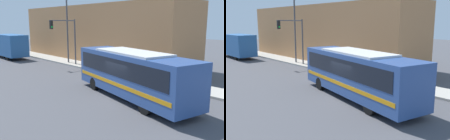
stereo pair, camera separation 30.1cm
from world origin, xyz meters
TOP-DOWN VIEW (x-y plane):
  - ground_plane at (0.00, 0.00)m, footprint 120.00×120.00m
  - sidewalk at (5.76, 20.00)m, footprint 2.53×70.00m
  - building_facade at (10.03, 14.92)m, footprint 6.00×27.83m
  - city_bus at (0.66, -0.24)m, footprint 4.49×10.70m
  - delivery_truck at (1.86, 24.36)m, footprint 2.46×8.05m
  - fire_hydrant at (5.10, 4.38)m, footprint 0.25×0.34m
  - traffic_light_pole at (4.12, 12.98)m, footprint 3.28×0.35m
  - parking_meter at (5.10, 10.68)m, footprint 0.14×0.14m
  - street_lamp at (5.09, 14.69)m, footprint 2.37×0.28m

SIDE VIEW (x-z plane):
  - ground_plane at x=0.00m, z-range 0.00..0.00m
  - sidewalk at x=5.76m, z-range 0.00..0.17m
  - fire_hydrant at x=5.10m, z-range 0.17..0.96m
  - parking_meter at x=5.10m, z-range 0.40..1.72m
  - delivery_truck at x=1.86m, z-range 0.13..3.47m
  - city_bus at x=0.66m, z-range 0.24..3.42m
  - building_facade at x=10.03m, z-range 0.00..7.13m
  - traffic_light_pole at x=4.12m, z-range 1.15..6.33m
  - street_lamp at x=5.09m, z-range 0.85..9.22m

